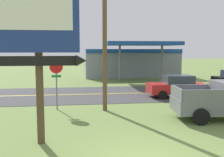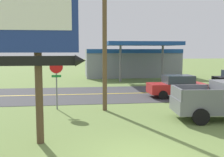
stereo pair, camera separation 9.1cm
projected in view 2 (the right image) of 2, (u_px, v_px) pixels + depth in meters
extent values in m
cube|color=#3D3D3F|center=(104.00, 94.00, 21.43)|extent=(140.00, 8.00, 0.02)
cube|color=gold|center=(104.00, 94.00, 21.43)|extent=(126.00, 0.20, 0.01)
cylinder|color=brown|center=(38.00, 63.00, 9.92)|extent=(0.28, 0.28, 6.11)
cube|color=navy|center=(36.00, 20.00, 9.57)|extent=(3.01, 0.16, 2.35)
cube|color=white|center=(36.00, 11.00, 9.45)|extent=(2.53, 0.03, 1.32)
cube|color=black|center=(37.00, 61.00, 9.73)|extent=(2.71, 0.12, 0.36)
cone|color=black|center=(80.00, 61.00, 9.93)|extent=(0.40, 0.44, 0.44)
cylinder|color=slate|center=(57.00, 91.00, 15.88)|extent=(0.08, 0.08, 2.20)
cylinder|color=red|center=(56.00, 67.00, 15.69)|extent=(0.76, 0.03, 0.76)
cylinder|color=white|center=(56.00, 67.00, 15.71)|extent=(0.80, 0.01, 0.80)
cube|color=#19722D|center=(56.00, 76.00, 15.75)|extent=(0.56, 0.03, 0.14)
cylinder|color=brown|center=(105.00, 25.00, 15.20)|extent=(0.26, 0.26, 9.87)
cube|color=gray|center=(131.00, 63.00, 35.68)|extent=(12.00, 6.00, 3.60)
cube|color=#19478C|center=(136.00, 51.00, 32.51)|extent=(12.00, 0.12, 0.50)
cube|color=#19478C|center=(142.00, 44.00, 29.51)|extent=(8.00, 5.00, 0.40)
cylinder|color=slate|center=(120.00, 63.00, 29.43)|extent=(0.24, 0.24, 4.20)
cylinder|color=slate|center=(162.00, 62.00, 30.05)|extent=(0.24, 0.24, 4.20)
cube|color=slate|center=(190.00, 90.00, 14.42)|extent=(1.95, 0.28, 0.56)
cube|color=slate|center=(203.00, 96.00, 12.59)|extent=(1.95, 0.28, 0.56)
cube|color=slate|center=(177.00, 93.00, 13.46)|extent=(0.28, 1.88, 0.56)
cylinder|color=black|center=(187.00, 108.00, 14.58)|extent=(0.82, 0.35, 0.80)
cylinder|color=black|center=(201.00, 117.00, 12.64)|extent=(0.82, 0.35, 0.80)
cube|color=red|center=(176.00, 88.00, 20.07)|extent=(4.20, 1.76, 0.72)
cube|color=#2D3842|center=(178.00, 79.00, 20.01)|extent=(2.10, 1.56, 0.60)
cylinder|color=black|center=(163.00, 95.00, 19.07)|extent=(0.64, 0.24, 0.64)
cylinder|color=black|center=(156.00, 91.00, 20.80)|extent=(0.64, 0.24, 0.64)
cylinder|color=black|center=(198.00, 94.00, 19.40)|extent=(0.64, 0.24, 0.64)
cylinder|color=black|center=(188.00, 91.00, 21.14)|extent=(0.64, 0.24, 0.64)
cylinder|color=black|center=(219.00, 83.00, 25.71)|extent=(0.64, 0.24, 0.64)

